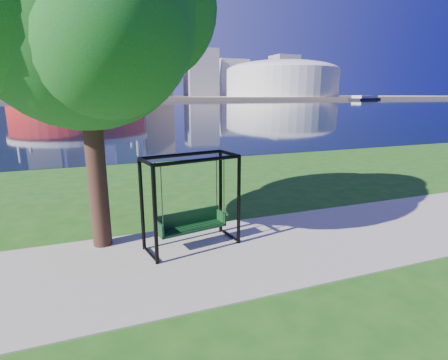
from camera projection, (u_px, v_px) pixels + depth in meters
ground at (217, 246)px, 8.90m from camera, size 900.00×900.00×0.00m
path at (224, 254)px, 8.44m from camera, size 120.00×4.00×0.03m
river at (101, 108)px, 101.69m from camera, size 900.00×180.00×0.02m
far_bank at (94, 98)px, 287.03m from camera, size 900.00×228.00×2.00m
stadium at (76, 77)px, 215.88m from camera, size 83.00×83.00×32.00m
arena at (282, 78)px, 264.74m from camera, size 84.00×84.00×26.56m
skyline at (84, 54)px, 289.43m from camera, size 392.00×66.00×96.50m
swing at (191, 204)px, 8.62m from camera, size 2.44×1.40×2.35m
park_tree at (79, 8)px, 7.66m from camera, size 6.50×5.87×8.07m
barge at (365, 98)px, 233.29m from camera, size 31.57×19.70×3.08m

